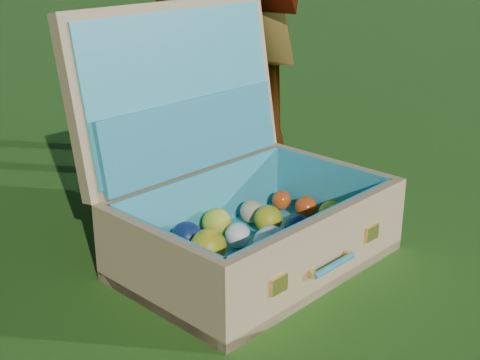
# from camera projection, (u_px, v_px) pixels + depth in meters

# --- Properties ---
(ground) EXTENTS (60.00, 60.00, 0.00)m
(ground) POSITION_uv_depth(u_px,v_px,m) (238.00, 309.00, 1.32)
(ground) COLOR #215114
(ground) RESTS_ON ground
(suitcase) EXTENTS (0.71, 0.65, 0.56)m
(suitcase) POSITION_uv_depth(u_px,v_px,m) (231.00, 189.00, 1.50)
(suitcase) COLOR tan
(suitcase) RESTS_ON ground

